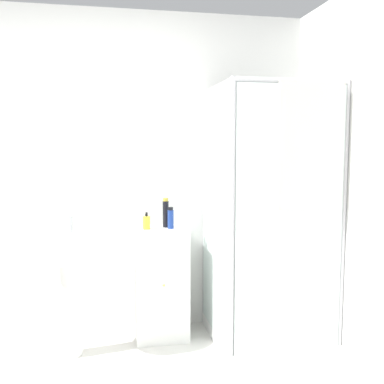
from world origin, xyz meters
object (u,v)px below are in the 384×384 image
Objects in this scene: sink at (70,263)px; soap_dispenser at (147,222)px; shampoo_bottle_tall_black at (166,213)px; shampoo_bottle_blue at (171,218)px.

sink is 0.63m from soap_dispenser.
sink is 7.55× the size of soap_dispenser.
soap_dispenser is at bearing -160.51° from shampoo_bottle_tall_black.
soap_dispenser is (0.55, 0.21, 0.23)m from sink.
sink is 4.33× the size of shampoo_bottle_tall_black.
sink is 0.80m from shampoo_bottle_blue.
sink is at bearing -159.44° from shampoo_bottle_tall_black.
shampoo_bottle_blue is (0.73, 0.20, 0.26)m from sink.
shampoo_bottle_blue is at bearing 15.29° from sink.
shampoo_bottle_tall_black is (0.15, 0.05, 0.06)m from soap_dispenser.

